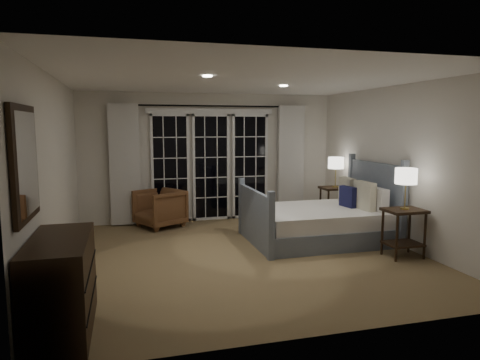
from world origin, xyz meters
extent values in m
plane|color=olive|center=(0.00, 0.00, 0.00)|extent=(5.00, 5.00, 0.00)
plane|color=white|center=(0.00, 0.00, 2.50)|extent=(5.00, 5.00, 0.00)
cube|color=silver|center=(-2.50, 0.00, 1.25)|extent=(0.02, 5.00, 2.50)
cube|color=silver|center=(2.50, 0.00, 1.25)|extent=(0.02, 5.00, 2.50)
cube|color=silver|center=(0.00, 2.50, 1.25)|extent=(5.00, 0.02, 2.50)
cube|color=silver|center=(0.00, -2.50, 1.25)|extent=(5.00, 0.02, 2.50)
cube|color=black|center=(-0.80, 2.47, 1.05)|extent=(0.66, 0.02, 2.02)
cube|color=black|center=(0.00, 2.47, 1.05)|extent=(0.66, 0.02, 2.02)
cube|color=black|center=(0.80, 2.47, 1.05)|extent=(0.66, 0.02, 2.02)
cube|color=white|center=(0.00, 2.46, 2.15)|extent=(2.50, 0.04, 0.10)
cylinder|color=black|center=(0.00, 2.40, 2.25)|extent=(3.50, 0.03, 0.03)
cube|color=silver|center=(-1.65, 2.38, 1.15)|extent=(0.55, 0.10, 2.25)
cube|color=silver|center=(1.65, 2.38, 1.15)|extent=(0.55, 0.10, 2.25)
cylinder|color=white|center=(0.80, 0.60, 2.49)|extent=(0.12, 0.12, 0.01)
cylinder|color=white|center=(-0.60, -0.40, 2.49)|extent=(0.12, 0.12, 0.01)
cube|color=slate|center=(1.35, 0.47, 0.15)|extent=(1.99, 1.55, 0.29)
cube|color=silver|center=(1.35, 0.47, 0.41)|extent=(1.93, 1.49, 0.24)
cube|color=slate|center=(2.41, 0.47, 0.63)|extent=(0.06, 1.55, 1.26)
cube|color=slate|center=(0.29, 0.47, 0.44)|extent=(0.06, 1.55, 0.87)
cube|color=silver|center=(2.21, 0.15, 0.71)|extent=(0.14, 0.60, 0.36)
cube|color=silver|center=(2.21, 0.79, 0.71)|extent=(0.14, 0.60, 0.36)
cube|color=beige|center=(2.05, 0.19, 0.76)|extent=(0.16, 0.46, 0.45)
cube|color=beige|center=(2.05, 0.75, 0.76)|extent=(0.16, 0.46, 0.45)
cube|color=#15163B|center=(1.91, 0.47, 0.70)|extent=(0.15, 0.35, 0.34)
cube|color=black|center=(2.17, -0.67, 0.68)|extent=(0.54, 0.43, 0.04)
cube|color=black|center=(2.17, -0.67, 0.19)|extent=(0.49, 0.39, 0.03)
cylinder|color=black|center=(1.94, -0.84, 0.33)|extent=(0.04, 0.04, 0.67)
cylinder|color=black|center=(2.40, -0.84, 0.33)|extent=(0.04, 0.04, 0.67)
cylinder|color=black|center=(1.94, -0.49, 0.33)|extent=(0.04, 0.04, 0.67)
cylinder|color=black|center=(2.40, -0.49, 0.33)|extent=(0.04, 0.04, 0.67)
cube|color=black|center=(2.27, 1.60, 0.67)|extent=(0.54, 0.43, 0.04)
cube|color=black|center=(2.27, 1.60, 0.19)|extent=(0.49, 0.39, 0.03)
cylinder|color=black|center=(2.04, 1.43, 0.33)|extent=(0.04, 0.04, 0.66)
cylinder|color=black|center=(2.49, 1.43, 0.33)|extent=(0.04, 0.04, 0.66)
cylinder|color=black|center=(2.04, 1.77, 0.33)|extent=(0.04, 0.04, 0.66)
cylinder|color=black|center=(2.49, 1.77, 0.33)|extent=(0.04, 0.04, 0.66)
cylinder|color=#B29C47|center=(2.17, -0.67, 0.71)|extent=(0.12, 0.12, 0.02)
cylinder|color=#B29C47|center=(2.17, -0.67, 0.89)|extent=(0.02, 0.02, 0.34)
cylinder|color=white|center=(2.17, -0.67, 1.17)|extent=(0.30, 0.30, 0.22)
cylinder|color=#B29C47|center=(2.27, 1.60, 0.70)|extent=(0.12, 0.12, 0.02)
cylinder|color=#B29C47|center=(2.27, 1.60, 0.88)|extent=(0.02, 0.02, 0.34)
cylinder|color=white|center=(2.27, 1.60, 1.16)|extent=(0.30, 0.30, 0.22)
imported|color=brown|center=(-1.05, 2.10, 0.35)|extent=(1.04, 1.03, 0.70)
cube|color=black|center=(-2.23, -1.80, 0.44)|extent=(0.51, 1.23, 0.87)
cube|color=black|center=(-1.97, -1.80, 0.29)|extent=(0.01, 1.21, 0.01)
cube|color=black|center=(-1.97, -1.80, 0.57)|extent=(0.01, 1.21, 0.01)
cube|color=black|center=(-2.47, -1.80, 1.55)|extent=(0.04, 0.85, 1.00)
cube|color=white|center=(-2.44, -1.80, 1.55)|extent=(0.01, 0.73, 0.88)
camera|label=1|loc=(-1.63, -5.81, 1.87)|focal=32.00mm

